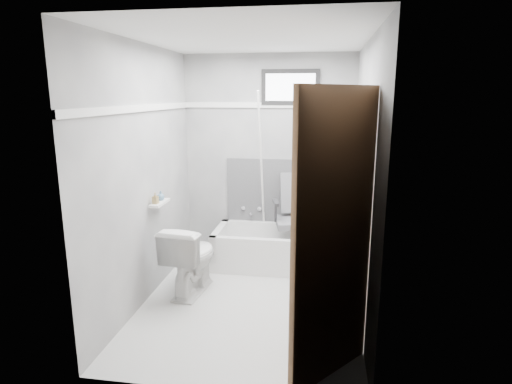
% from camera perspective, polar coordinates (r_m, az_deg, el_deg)
% --- Properties ---
extents(floor, '(2.60, 2.60, 0.00)m').
position_cam_1_polar(floor, '(4.24, -0.75, -14.38)').
color(floor, silver).
rests_on(floor, ground).
extents(ceiling, '(2.60, 2.60, 0.00)m').
position_cam_1_polar(ceiling, '(3.79, -0.87, 19.84)').
color(ceiling, silver).
rests_on(ceiling, floor).
extents(wall_back, '(2.00, 0.02, 2.40)m').
position_cam_1_polar(wall_back, '(5.11, 1.65, 4.54)').
color(wall_back, slate).
rests_on(wall_back, floor).
extents(wall_front, '(2.00, 0.02, 2.40)m').
position_cam_1_polar(wall_front, '(2.60, -5.62, -3.72)').
color(wall_front, slate).
rests_on(wall_front, floor).
extents(wall_left, '(0.02, 2.60, 2.40)m').
position_cam_1_polar(wall_left, '(4.12, -14.65, 2.12)').
color(wall_left, slate).
rests_on(wall_left, floor).
extents(wall_right, '(0.02, 2.60, 2.40)m').
position_cam_1_polar(wall_right, '(3.80, 14.22, 1.26)').
color(wall_right, slate).
rests_on(wall_right, floor).
extents(bathtub, '(1.50, 0.70, 0.42)m').
position_cam_1_polar(bathtub, '(4.97, 3.18, -7.49)').
color(bathtub, white).
rests_on(bathtub, floor).
extents(office_chair, '(0.64, 0.64, 0.93)m').
position_cam_1_polar(office_chair, '(4.89, 5.40, -3.24)').
color(office_chair, '#5B5C60').
rests_on(office_chair, bathtub).
extents(toilet, '(0.48, 0.75, 0.70)m').
position_cam_1_polar(toilet, '(4.34, -8.67, -8.74)').
color(toilet, white).
rests_on(toilet, floor).
extents(door, '(0.78, 0.78, 2.00)m').
position_cam_1_polar(door, '(2.63, 15.99, -8.59)').
color(door, brown).
rests_on(door, floor).
extents(window, '(0.66, 0.04, 0.40)m').
position_cam_1_polar(window, '(5.01, 4.61, 13.75)').
color(window, black).
rests_on(window, wall_back).
extents(backerboard, '(1.50, 0.02, 0.78)m').
position_cam_1_polar(backerboard, '(5.15, 4.37, 0.04)').
color(backerboard, '#4C4C4F').
rests_on(backerboard, wall_back).
extents(trim_back, '(2.00, 0.02, 0.06)m').
position_cam_1_polar(trim_back, '(5.04, 1.68, 11.51)').
color(trim_back, white).
rests_on(trim_back, wall_back).
extents(trim_left, '(0.02, 2.60, 0.06)m').
position_cam_1_polar(trim_left, '(4.05, -14.98, 10.75)').
color(trim_left, white).
rests_on(trim_left, wall_left).
extents(pole, '(0.02, 0.62, 1.86)m').
position_cam_1_polar(pole, '(4.90, 0.77, 2.42)').
color(pole, white).
rests_on(pole, bathtub).
extents(shelf, '(0.10, 0.32, 0.02)m').
position_cam_1_polar(shelf, '(4.31, -12.72, -1.42)').
color(shelf, white).
rests_on(shelf, wall_left).
extents(soap_bottle_a, '(0.06, 0.06, 0.11)m').
position_cam_1_polar(soap_bottle_a, '(4.22, -13.28, -0.82)').
color(soap_bottle_a, olive).
rests_on(soap_bottle_a, shelf).
extents(soap_bottle_b, '(0.10, 0.10, 0.09)m').
position_cam_1_polar(soap_bottle_b, '(4.35, -12.59, -0.46)').
color(soap_bottle_b, slate).
rests_on(soap_bottle_b, shelf).
extents(faucet, '(0.26, 0.10, 0.16)m').
position_cam_1_polar(faucet, '(5.24, -0.61, -2.51)').
color(faucet, silver).
rests_on(faucet, wall_back).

